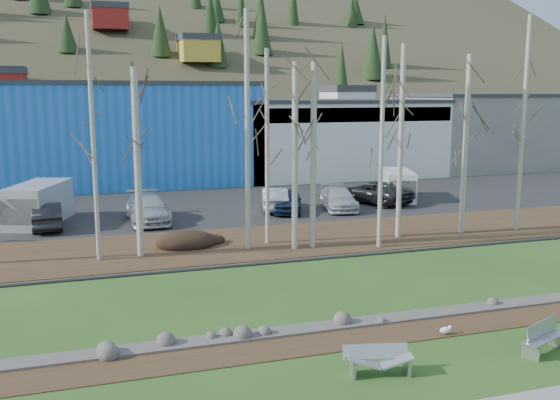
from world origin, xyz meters
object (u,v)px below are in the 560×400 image
object	(u,v)px
car_1	(147,208)
car_4	(374,192)
van_grey	(37,204)
car_3	(275,199)
car_5	(338,198)
car_2	(288,201)
bench_intact	(543,337)
van_white	(398,185)
seagull	(446,330)
bench_damaged	(379,360)
car_0	(47,215)

from	to	relation	value
car_1	car_4	bearing A→B (deg)	5.34
car_1	van_grey	bearing A→B (deg)	167.75
car_3	car_5	bearing A→B (deg)	-179.54
van_grey	car_4	bearing A→B (deg)	20.28
car_3	car_4	bearing A→B (deg)	-162.44
car_2	car_4	world-z (taller)	car_4
bench_intact	car_4	bearing A→B (deg)	52.58
van_white	seagull	bearing A→B (deg)	-95.47
bench_damaged	car_3	xyz separation A→B (m)	(4.18, 22.71, 0.46)
bench_intact	seagull	xyz separation A→B (m)	(-2.02, 1.92, -0.26)
car_3	car_2	bearing A→B (deg)	134.45
car_2	car_5	world-z (taller)	car_2
bench_intact	car_0	distance (m)	25.91
bench_intact	car_3	bearing A→B (deg)	69.84
bench_intact	car_2	distance (m)	21.89
car_4	car_5	distance (m)	3.47
car_2	car_3	world-z (taller)	car_3
car_4	bench_intact	bearing A→B (deg)	52.83
bench_damaged	car_1	size ratio (longest dim) A/B	0.34
car_2	van_grey	bearing A→B (deg)	-163.61
bench_intact	car_1	size ratio (longest dim) A/B	0.34
seagull	car_4	size ratio (longest dim) A/B	0.08
car_4	van_grey	xyz separation A→B (m)	(-21.05, -0.38, 0.40)
bench_damaged	car_0	world-z (taller)	car_0
seagull	van_grey	size ratio (longest dim) A/B	0.08
bench_damaged	car_1	bearing A→B (deg)	112.77
car_0	car_3	xyz separation A→B (m)	(13.41, 1.34, 0.00)
car_1	car_2	distance (m)	8.55
bench_damaged	seagull	size ratio (longest dim) A/B	4.19
seagull	car_0	xyz separation A→B (m)	(-12.45, 19.57, 0.68)
van_white	van_grey	xyz separation A→B (m)	(-23.16, -1.05, 0.14)
van_white	car_3	bearing A→B (deg)	-154.14
van_white	car_4	bearing A→B (deg)	-142.82
seagull	car_5	bearing A→B (deg)	84.74
bench_damaged	car_5	bearing A→B (deg)	82.26
car_2	seagull	bearing A→B (deg)	-74.23
car_4	car_3	bearing A→B (deg)	-19.63
car_3	car_4	world-z (taller)	car_4
bench_damaged	van_grey	distance (m)	24.72
seagull	van_white	bearing A→B (deg)	73.61
bench_intact	bench_damaged	distance (m)	5.24
car_3	car_0	bearing A→B (deg)	20.32
bench_intact	car_0	size ratio (longest dim) A/B	0.42
bench_damaged	car_2	bearing A→B (deg)	90.44
bench_damaged	car_3	size ratio (longest dim) A/B	0.42
car_3	van_grey	world-z (taller)	van_grey
car_0	car_1	bearing A→B (deg)	177.75
car_1	bench_damaged	bearing A→B (deg)	-80.59
car_4	van_grey	bearing A→B (deg)	-21.55
car_2	car_4	distance (m)	6.69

